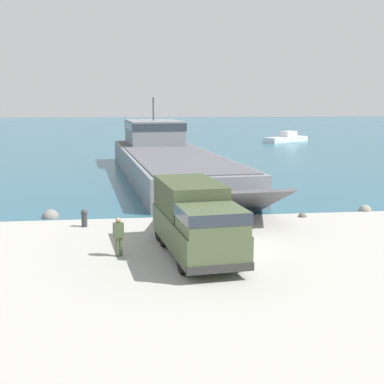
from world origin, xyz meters
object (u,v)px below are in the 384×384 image
soldier_on_ramp (118,234)px  military_truck (196,219)px  moored_boat_c (287,138)px  mooring_bollard (84,217)px  landing_craft (166,157)px  moored_boat_a (144,138)px

soldier_on_ramp → military_truck: bearing=70.1°
moored_boat_c → mooring_bollard: moored_boat_c is taller
military_truck → moored_boat_c: military_truck is taller
landing_craft → soldier_on_ramp: 25.97m
moored_boat_c → moored_boat_a: bearing=49.1°
landing_craft → soldier_on_ramp: landing_craft is taller
landing_craft → moored_boat_c: landing_craft is taller
military_truck → mooring_bollard: 8.12m
moored_boat_a → moored_boat_c: (22.93, -3.34, -0.06)m
soldier_on_ramp → moored_boat_c: (26.64, 61.16, -0.43)m
military_truck → mooring_bollard: bearing=-145.4°
landing_craft → moored_boat_c: size_ratio=4.35×
moored_boat_a → mooring_bollard: moored_boat_a is taller
soldier_on_ramp → landing_craft: bearing=155.2°
moored_boat_c → mooring_bollard: 62.27m
soldier_on_ramp → moored_boat_a: moored_boat_a is taller
moored_boat_a → moored_boat_c: bearing=152.6°
moored_boat_a → mooring_bollard: bearing=65.4°
military_truck → moored_boat_a: military_truck is taller
landing_craft → moored_boat_c: 42.05m
mooring_bollard → military_truck: bearing=-49.0°
soldier_on_ramp → moored_boat_c: soldier_on_ramp is taller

